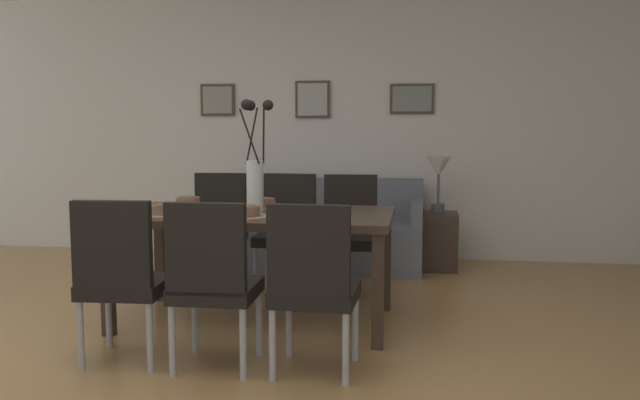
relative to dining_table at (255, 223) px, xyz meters
The scene contains 24 objects.
ground_plane 1.11m from the dining_table, 106.49° to the right, with size 9.00×9.00×0.00m, color tan.
back_wall_panel 2.49m from the dining_table, 95.99° to the left, with size 9.00×0.10×2.60m, color silver.
dining_table is the anchor object (origin of this frame).
dining_chair_near_left 1.04m from the dining_table, 120.80° to the right, with size 0.47×0.47×0.92m.
dining_chair_near_right 1.06m from the dining_table, 121.03° to the left, with size 0.46×0.46×0.92m.
dining_chair_far_left 0.92m from the dining_table, 90.47° to the right, with size 0.45×0.45×0.92m.
dining_chair_far_right 0.93m from the dining_table, 88.38° to the left, with size 0.45×0.45×0.92m.
dining_chair_mid_left 1.06m from the dining_table, 59.32° to the right, with size 0.45×0.45×0.92m.
dining_chair_mid_right 1.05m from the dining_table, 59.13° to the left, with size 0.47×0.47×0.92m.
centerpiece_vase 0.36m from the dining_table, 55.35° to the left, with size 0.21×0.23×0.73m.
placemat_near_left 0.59m from the dining_table, 157.98° to the right, with size 0.32×0.32×0.01m, color #7F705B.
bowl_near_left 0.59m from the dining_table, 157.98° to the right, with size 0.17×0.17×0.07m.
placemat_near_right 0.59m from the dining_table, 157.98° to the left, with size 0.32×0.32×0.01m, color #7F705B.
bowl_near_right 0.59m from the dining_table, 157.98° to the left, with size 0.17×0.17×0.07m.
placemat_far_left 0.23m from the dining_table, 90.00° to the right, with size 0.32×0.32×0.01m, color #7F705B.
bowl_far_left 0.25m from the dining_table, 90.00° to the right, with size 0.17×0.17×0.07m.
placemat_far_right 0.23m from the dining_table, 90.00° to the left, with size 0.32×0.32×0.01m, color #7F705B.
bowl_far_right 0.25m from the dining_table, 90.00° to the left, with size 0.17×0.17×0.07m.
sofa 1.89m from the dining_table, 87.30° to the left, with size 2.01×0.84×0.80m.
side_table 2.26m from the dining_table, 56.39° to the left, with size 0.36×0.36×0.52m, color #3D2D23.
table_lamp 2.23m from the dining_table, 56.39° to the left, with size 0.22×0.22×0.51m.
framed_picture_left 2.68m from the dining_table, 112.64° to the left, with size 0.35×0.03×0.32m.
framed_picture_center 2.50m from the dining_table, 90.00° to the left, with size 0.34×0.03×0.37m.
framed_picture_right 2.68m from the dining_table, 67.36° to the left, with size 0.42×0.03×0.29m.
Camera 1 is at (1.34, -3.42, 1.32)m, focal length 37.70 mm.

